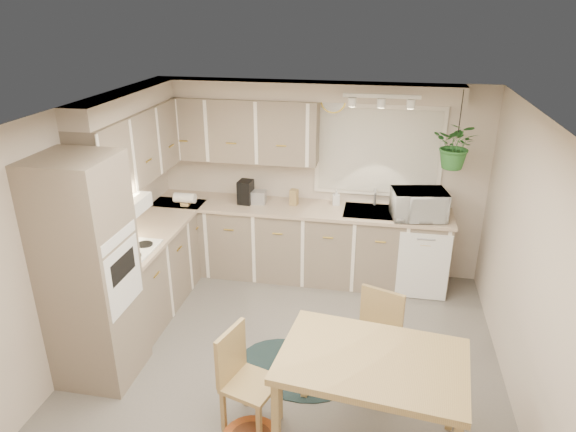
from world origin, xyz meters
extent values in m
plane|color=slate|center=(0.00, 0.00, 0.00)|extent=(4.20, 4.20, 0.00)
plane|color=white|center=(0.00, 0.00, 2.40)|extent=(4.20, 4.20, 0.00)
cube|color=beige|center=(0.00, 2.10, 1.20)|extent=(4.00, 0.04, 2.40)
cube|color=beige|center=(-2.00, 0.00, 1.20)|extent=(0.04, 4.20, 2.40)
cube|color=beige|center=(2.00, 0.00, 1.20)|extent=(0.04, 4.20, 2.40)
cube|color=gray|center=(-1.70, 0.88, 0.45)|extent=(0.60, 1.85, 0.90)
cube|color=gray|center=(-0.20, 1.80, 0.45)|extent=(3.60, 0.60, 0.90)
cube|color=tan|center=(-1.69, 0.88, 0.92)|extent=(0.64, 1.89, 0.04)
cube|color=tan|center=(-0.20, 1.79, 0.92)|extent=(3.64, 0.64, 0.04)
cube|color=gray|center=(-1.68, -0.38, 1.05)|extent=(0.65, 0.65, 2.10)
cube|color=white|center=(-1.35, -0.38, 1.05)|extent=(0.02, 0.56, 0.58)
cube|color=gray|center=(-1.82, 1.00, 1.83)|extent=(0.35, 2.00, 0.75)
cube|color=gray|center=(-1.00, 1.93, 1.83)|extent=(2.00, 0.35, 0.75)
cube|color=beige|center=(-1.85, 1.00, 2.30)|extent=(0.30, 2.00, 0.20)
cube|color=beige|center=(-0.20, 1.95, 2.30)|extent=(3.60, 0.30, 0.20)
cube|color=white|center=(-1.68, 0.30, 0.94)|extent=(0.52, 0.58, 0.02)
cube|color=white|center=(-1.70, 0.30, 1.40)|extent=(0.40, 0.60, 0.14)
cube|color=silver|center=(0.70, 2.07, 1.60)|extent=(1.40, 0.02, 1.00)
cube|color=white|center=(0.70, 2.08, 1.60)|extent=(1.50, 0.02, 1.10)
cube|color=#A0A1A7|center=(0.70, 1.80, 0.90)|extent=(0.70, 0.48, 0.10)
cube|color=white|center=(1.30, 1.49, 0.42)|extent=(0.58, 0.02, 0.83)
cube|color=white|center=(0.70, 1.55, 2.33)|extent=(0.80, 0.04, 0.04)
cylinder|color=gold|center=(0.15, 2.07, 2.18)|extent=(0.30, 0.03, 0.30)
cube|color=tan|center=(0.79, -0.81, 0.42)|extent=(1.44, 1.05, 0.85)
cube|color=tan|center=(-0.15, -0.76, 0.43)|extent=(0.51, 0.51, 0.87)
cube|color=tan|center=(0.78, -0.10, 0.45)|extent=(0.54, 0.54, 0.89)
ellipsoid|color=black|center=(0.07, -0.01, 0.01)|extent=(1.35, 1.19, 0.01)
imported|color=white|center=(1.20, 1.70, 1.14)|extent=(0.65, 0.43, 0.40)
imported|color=white|center=(0.24, 1.95, 0.98)|extent=(0.12, 0.20, 0.09)
imported|color=#2A692A|center=(1.53, 1.70, 1.75)|extent=(0.62, 0.65, 0.40)
cube|color=black|center=(-0.86, 1.80, 1.08)|extent=(0.18, 0.21, 0.29)
cube|color=#A0A1A7|center=(-0.75, 1.82, 1.02)|extent=(0.27, 0.16, 0.16)
cube|color=tan|center=(-0.27, 1.85, 1.04)|extent=(0.10, 0.10, 0.20)
camera|label=1|loc=(0.75, -3.90, 3.22)|focal=32.00mm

